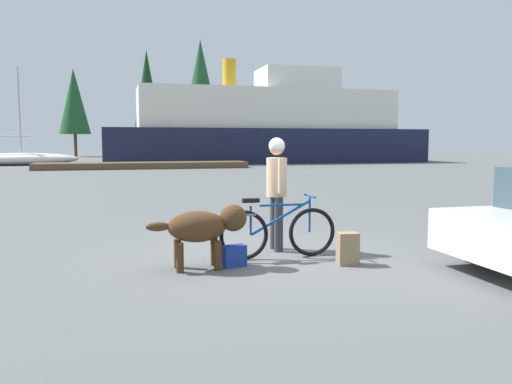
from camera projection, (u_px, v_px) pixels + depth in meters
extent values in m
plane|color=#595B5B|center=(272.00, 255.00, 7.60)|extent=(160.00, 160.00, 0.00)
torus|color=black|center=(312.00, 232.00, 7.51)|extent=(0.72, 0.06, 0.72)
torus|color=black|center=(244.00, 235.00, 7.24)|extent=(0.72, 0.06, 0.72)
cube|color=navy|center=(282.00, 205.00, 7.35)|extent=(0.66, 0.03, 0.03)
cube|color=navy|center=(281.00, 218.00, 7.36)|extent=(0.89, 0.03, 0.49)
cylinder|color=navy|center=(251.00, 221.00, 7.25)|extent=(0.03, 0.03, 0.42)
cylinder|color=navy|center=(310.00, 215.00, 7.47)|extent=(0.03, 0.03, 0.52)
cube|color=black|center=(251.00, 200.00, 7.22)|extent=(0.24, 0.10, 0.06)
cylinder|color=navy|center=(310.00, 196.00, 7.45)|extent=(0.03, 0.44, 0.03)
cube|color=slate|center=(243.00, 215.00, 7.21)|extent=(0.36, 0.14, 0.02)
cylinder|color=#333338|center=(274.00, 222.00, 8.03)|extent=(0.14, 0.14, 0.85)
cylinder|color=#333338|center=(279.00, 224.00, 7.81)|extent=(0.14, 0.14, 0.85)
cylinder|color=#D8B28C|center=(277.00, 177.00, 7.85)|extent=(0.32, 0.32, 0.60)
cylinder|color=#D8B28C|center=(273.00, 174.00, 8.06)|extent=(0.09, 0.09, 0.53)
cylinder|color=#D8B28C|center=(281.00, 176.00, 7.63)|extent=(0.09, 0.09, 0.53)
sphere|color=tan|center=(277.00, 148.00, 7.80)|extent=(0.23, 0.23, 0.23)
sphere|color=white|center=(277.00, 146.00, 7.80)|extent=(0.25, 0.25, 0.25)
ellipsoid|color=#472D19|center=(197.00, 227.00, 6.72)|extent=(0.78, 0.49, 0.41)
sphere|color=#472D19|center=(233.00, 218.00, 6.84)|extent=(0.37, 0.37, 0.37)
ellipsoid|color=#472D19|center=(158.00, 227.00, 6.59)|extent=(0.32, 0.12, 0.12)
cylinder|color=#472D19|center=(214.00, 251.00, 6.95)|extent=(0.10, 0.10, 0.39)
cylinder|color=#472D19|center=(218.00, 256.00, 6.69)|extent=(0.10, 0.10, 0.39)
cylinder|color=#472D19|center=(178.00, 253.00, 6.82)|extent=(0.10, 0.10, 0.39)
cylinder|color=#472D19|center=(180.00, 258.00, 6.57)|extent=(0.10, 0.10, 0.39)
cube|color=#8C7251|center=(348.00, 249.00, 6.99)|extent=(0.30, 0.23, 0.45)
cube|color=navy|center=(234.00, 256.00, 6.89)|extent=(0.36, 0.26, 0.29)
cylinder|color=black|center=(478.00, 240.00, 7.13)|extent=(0.64, 0.22, 0.64)
cube|color=brown|center=(144.00, 165.00, 32.46)|extent=(13.23, 2.34, 0.40)
cube|color=#191E38|center=(266.00, 146.00, 42.44)|extent=(26.17, 7.14, 2.75)
cube|color=silver|center=(267.00, 110.00, 42.15)|extent=(20.94, 6.00, 3.20)
cube|color=silver|center=(296.00, 80.00, 42.58)|extent=(6.28, 4.28, 1.80)
cylinder|color=#BF8C19|center=(229.00, 74.00, 41.07)|extent=(1.10, 1.10, 2.40)
ellipsoid|color=silver|center=(21.00, 159.00, 36.93)|extent=(7.93, 2.22, 0.90)
cylinder|color=#B2B2B7|center=(19.00, 110.00, 36.59)|extent=(0.14, 0.14, 6.15)
cylinder|color=#B2B2B7|center=(3.00, 136.00, 36.47)|extent=(3.57, 0.10, 0.10)
cylinder|color=#4C331E|center=(148.00, 142.00, 57.09)|extent=(0.36, 0.36, 3.42)
cone|color=#143819|center=(147.00, 88.00, 56.51)|extent=(2.86, 2.86, 8.48)
cylinder|color=#4C331E|center=(201.00, 142.00, 55.71)|extent=(0.42, 0.42, 3.45)
cone|color=#1E4C28|center=(201.00, 83.00, 55.09)|extent=(3.92, 3.92, 9.29)
cylinder|color=#4C331E|center=(76.00, 145.00, 59.17)|extent=(0.35, 0.35, 2.63)
cone|color=#1E4C28|center=(74.00, 101.00, 58.68)|extent=(3.55, 3.55, 7.55)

